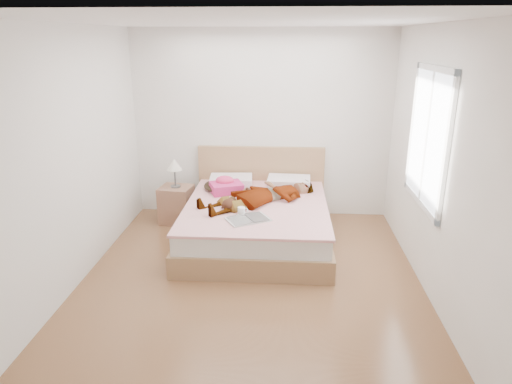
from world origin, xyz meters
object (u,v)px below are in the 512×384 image
coffee_mug (242,211)px  nightstand (176,202)px  woman (262,192)px  magazine (248,219)px  plush_toy (229,204)px  towel (226,186)px  bed (257,219)px  phone (226,178)px

coffee_mug → nightstand: size_ratio=0.15×
woman → coffee_mug: woman is taller
magazine → coffee_mug: bearing=122.2°
woman → plush_toy: bearing=-84.4°
towel → nightstand: 0.79m
coffee_mug → nightstand: nightstand is taller
woman → magazine: woman is taller
magazine → coffee_mug: size_ratio=4.13×
magazine → nightstand: (-1.09, 1.11, -0.22)m
plush_toy → nightstand: size_ratio=0.29×
towel → nightstand: bearing=167.9°
magazine → plush_toy: 0.41m
bed → plush_toy: bearing=-137.0°
magazine → plush_toy: (-0.25, 0.32, 0.06)m
woman → magazine: (-0.12, -0.66, -0.10)m
towel → nightstand: size_ratio=0.54×
phone → coffee_mug: bearing=-108.8°
woman → towel: size_ratio=3.32×
plush_toy → towel: bearing=100.8°
coffee_mug → woman: bearing=68.6°
nightstand → plush_toy: bearing=-43.0°
bed → woman: bearing=37.7°
phone → coffee_mug: phone is taller
bed → plush_toy: size_ratio=7.75×
woman → towel: woman is taller
magazine → phone: bearing=109.8°
woman → bed: (-0.06, -0.05, -0.35)m
woman → coffee_mug: size_ratio=12.25×
bed → towel: bearing=141.7°
magazine → coffee_mug: 0.16m
woman → plush_toy: 0.50m
woman → nightstand: nightstand is taller
bed → phone: bearing=134.7°
bed → coffee_mug: (-0.15, -0.48, 0.29)m
magazine → nightstand: 1.57m
phone → magazine: bearing=-106.8°
bed → magazine: 0.66m
bed → nightstand: (-1.15, 0.50, 0.03)m
phone → bed: bearing=-81.8°
magazine → plush_toy: plush_toy is taller
woman → phone: bearing=-165.2°
bed → plush_toy: (-0.31, -0.29, 0.31)m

